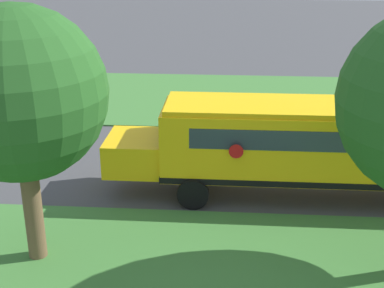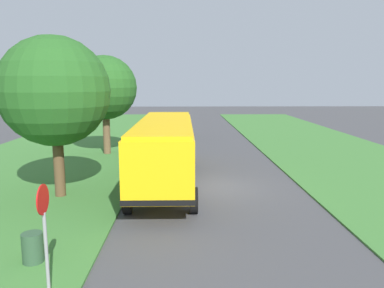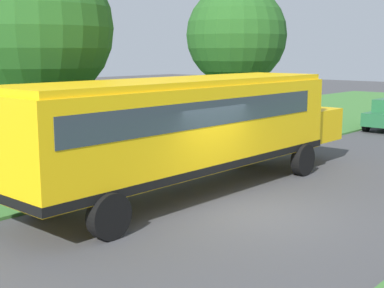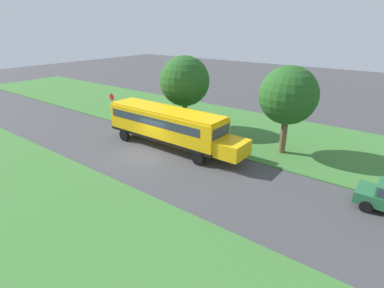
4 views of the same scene
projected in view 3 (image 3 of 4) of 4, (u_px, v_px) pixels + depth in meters
name	position (u px, v px, depth m)	size (l,w,h in m)	color
ground_plane	(252.00, 213.00, 12.96)	(120.00, 120.00, 0.00)	#424244
grass_verge	(27.00, 158.00, 19.50)	(12.00, 80.00, 0.08)	#3D7533
school_bus	(191.00, 124.00, 14.57)	(2.85, 12.42, 3.16)	yellow
oak_tree_beside_bus	(35.00, 27.00, 15.50)	(4.56, 4.56, 6.84)	brown
oak_tree_roadside_mid	(237.00, 36.00, 22.80)	(4.28, 4.28, 6.71)	brown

